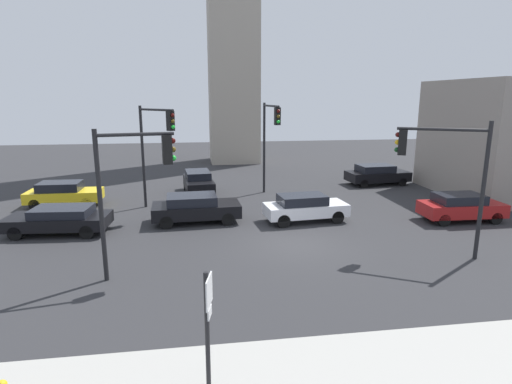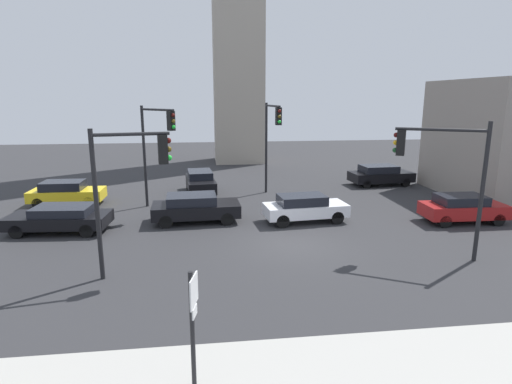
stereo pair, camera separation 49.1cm
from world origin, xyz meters
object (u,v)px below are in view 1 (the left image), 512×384
object	(u,v)px
direction_sign	(208,320)
car_1	(63,193)
car_0	(198,182)
traffic_light_3	(443,162)
car_3	(195,208)
car_5	(461,207)
car_2	(377,174)
car_4	(59,219)
traffic_light_0	(155,138)
traffic_light_1	(270,131)
car_6	(305,207)
traffic_light_2	(134,174)

from	to	relation	value
direction_sign	car_1	world-z (taller)	direction_sign
car_0	car_1	world-z (taller)	car_0
car_0	traffic_light_3	bearing A→B (deg)	32.38
car_1	car_3	size ratio (longest dim) A/B	0.93
car_1	car_5	distance (m)	21.97
car_2	car_4	distance (m)	21.15
traffic_light_0	car_2	distance (m)	16.29
traffic_light_0	car_5	world-z (taller)	traffic_light_0
direction_sign	car_5	bearing A→B (deg)	52.24
car_0	traffic_light_0	bearing A→B (deg)	-35.49
traffic_light_3	car_3	xyz separation A→B (m)	(-9.61, 5.87, -3.02)
car_4	car_1	bearing A→B (deg)	-71.44
traffic_light_0	car_3	world-z (taller)	traffic_light_0
car_0	car_1	size ratio (longest dim) A/B	1.03
traffic_light_1	car_4	distance (m)	12.84
traffic_light_1	car_6	distance (m)	6.52
direction_sign	traffic_light_0	world-z (taller)	traffic_light_0
direction_sign	car_2	distance (m)	24.14
traffic_light_1	car_4	bearing A→B (deg)	-67.21
traffic_light_3	car_2	xyz separation A→B (m)	(3.50, 13.41, -3.02)
car_1	car_4	xyz separation A→B (m)	(1.32, -5.27, -0.06)
traffic_light_0	traffic_light_2	size ratio (longest dim) A/B	1.10
traffic_light_0	car_0	xyz separation A→B (m)	(2.26, 3.85, -3.30)
traffic_light_1	car_3	xyz separation A→B (m)	(-4.69, -4.75, -3.46)
car_0	car_5	xyz separation A→B (m)	(13.26, -8.14, -0.05)
car_5	car_6	bearing A→B (deg)	173.92
traffic_light_0	car_6	xyz separation A→B (m)	(7.57, -3.22, -3.35)
car_0	direction_sign	bearing A→B (deg)	-5.07
traffic_light_3	car_4	xyz separation A→B (m)	(-15.90, 4.97, -3.09)
traffic_light_2	car_5	xyz separation A→B (m)	(15.48, 4.57, -2.96)
direction_sign	car_3	world-z (taller)	direction_sign
traffic_light_0	direction_sign	bearing A→B (deg)	-32.80
traffic_light_2	car_5	bearing A→B (deg)	6.17
traffic_light_1	car_5	xyz separation A→B (m)	(8.80, -6.53, -3.47)
traffic_light_1	traffic_light_2	size ratio (longest dim) A/B	1.12
traffic_light_1	traffic_light_3	distance (m)	11.72
car_3	traffic_light_0	bearing A→B (deg)	126.37
traffic_light_1	traffic_light_0	bearing A→B (deg)	-76.13
traffic_light_0	car_5	xyz separation A→B (m)	(15.52, -4.29, -3.35)
car_2	car_0	bearing A→B (deg)	-178.87
car_1	car_6	distance (m)	14.09
car_5	car_1	bearing A→B (deg)	165.38
traffic_light_0	car_0	distance (m)	5.55
direction_sign	traffic_light_2	xyz separation A→B (m)	(-2.22, 6.51, 1.94)
car_0	car_2	size ratio (longest dim) A/B	0.94
car_0	car_3	bearing A→B (deg)	-7.16
traffic_light_0	car_2	bearing A→B (deg)	67.15
direction_sign	car_6	xyz separation A→B (m)	(5.30, 12.16, -1.03)
car_2	car_3	distance (m)	15.12
traffic_light_3	car_6	bearing A→B (deg)	-22.64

